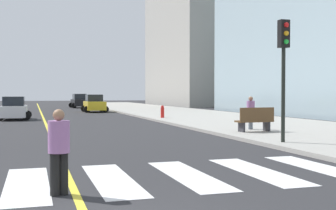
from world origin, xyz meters
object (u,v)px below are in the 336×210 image
park_bench (255,120)px  pedestrian_waiting_east (251,111)px  fire_hydrant (162,112)px  car_yellow_second (94,104)px  traffic_light_near_corner (284,56)px  pedestrian_crossing (59,148)px  car_white_fourth (14,109)px  car_black_third (80,101)px

park_bench → pedestrian_waiting_east: 1.41m
park_bench → fire_hydrant: bearing=-0.5°
car_yellow_second → park_bench: (3.82, -26.89, -0.15)m
traffic_light_near_corner → pedestrian_crossing: 10.20m
car_yellow_second → fire_hydrant: car_yellow_second is taller
pedestrian_crossing → car_white_fourth: bearing=-106.9°
pedestrian_crossing → pedestrian_waiting_east: bearing=-152.4°
pedestrian_waiting_east → pedestrian_crossing: bearing=-4.0°
pedestrian_crossing → car_black_third: bearing=-117.0°
car_black_third → car_yellow_second: bearing=87.6°
car_black_third → pedestrian_waiting_east: bearing=93.5°
car_yellow_second → fire_hydrant: bearing=101.2°
pedestrian_crossing → fire_hydrant: 23.74m
traffic_light_near_corner → fire_hydrant: bearing=-91.0°
car_yellow_second → fire_hydrant: size_ratio=4.51×
car_yellow_second → car_black_third: (-0.09, 13.83, 0.02)m
fire_hydrant → traffic_light_near_corner: bearing=-91.0°
car_white_fourth → pedestrian_waiting_east: bearing=-49.2°
fire_hydrant → pedestrian_crossing: bearing=-111.0°
car_white_fourth → pedestrian_waiting_east: size_ratio=2.36×
pedestrian_waiting_east → car_yellow_second: bearing=-133.0°
car_black_third → car_white_fourth: 26.20m
park_bench → fire_hydrant: park_bench is taller
park_bench → car_white_fourth: bearing=31.3°
park_bench → pedestrian_crossing: (-9.36, -9.76, 0.21)m
traffic_light_near_corner → pedestrian_waiting_east: size_ratio=2.73×
car_yellow_second → car_black_third: bearing=-90.0°
pedestrian_waiting_east → fire_hydrant: size_ratio=1.82×
car_white_fourth → park_bench: 19.09m
traffic_light_near_corner → pedestrian_crossing: (-8.22, -5.54, -2.37)m
park_bench → pedestrian_crossing: pedestrian_crossing is taller
fire_hydrant → park_bench: bearing=-86.1°
car_white_fourth → car_yellow_second: bearing=59.1°
park_bench → pedestrian_crossing: bearing=131.9°
pedestrian_waiting_east → fire_hydrant: pedestrian_waiting_east is taller
pedestrian_crossing → pedestrian_waiting_east: size_ratio=1.01×
car_yellow_second → car_white_fourth: 13.50m
car_white_fourth → pedestrian_crossing: 25.35m
traffic_light_near_corner → fire_hydrant: 16.84m
car_yellow_second → traffic_light_near_corner: traffic_light_near_corner is taller
pedestrian_crossing → car_yellow_second: bearing=-119.5°
car_yellow_second → traffic_light_near_corner: 31.32m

